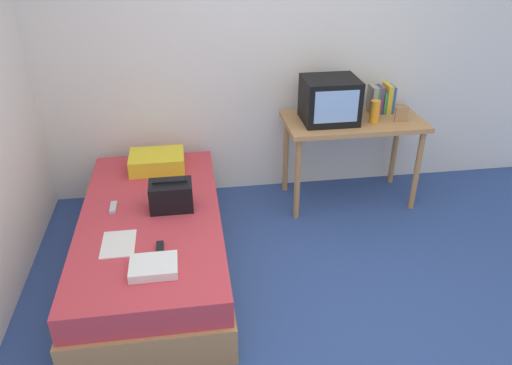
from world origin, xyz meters
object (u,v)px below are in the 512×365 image
Objects in this scene: tv at (330,100)px; remote_dark at (160,249)px; water_bottle at (375,112)px; pillow at (157,161)px; desk at (353,130)px; folded_towel at (154,267)px; bed at (153,241)px; handbag at (171,196)px; remote_silver at (113,207)px; magazine at (118,244)px; book_row at (381,99)px; picture_frame at (402,114)px.

remote_dark is at bearing -139.91° from tv.
pillow is (-1.79, 0.07, -0.35)m from water_bottle.
desk is 2.14m from folded_towel.
remote_dark is (-1.39, -1.17, -0.49)m from tv.
bed is 0.37m from handbag.
remote_silver reaches higher than bed.
handbag is 1.07× the size of folded_towel.
book_row is at bearing 29.15° from magazine.
handbag is at bearing -153.09° from tv.
picture_frame is at bearing -9.82° from tv.
handbag is (0.16, 0.06, 0.33)m from bed.
tv is 1.52× the size of magazine.
handbag is at bearing -156.42° from desk.
picture_frame reaches higher than remote_silver.
remote_silver is at bearing -166.02° from water_bottle.
remote_dark is 0.65m from remote_silver.
water_bottle is at bearing -121.16° from book_row.
pillow is 1.51× the size of magazine.
magazine is (-1.65, -1.06, -0.50)m from tv.
desk is 9.39× the size of picture_frame.
desk is at bearing 23.40° from bed.
water_bottle is 0.65× the size of magazine.
folded_towel is at bearing -140.33° from desk.
remote_dark reaches higher than bed.
desk is at bearing 143.37° from water_bottle.
folded_towel is (-1.64, -1.36, -0.20)m from desk.
handbag reaches higher than pillow.
folded_towel is (0.31, -0.74, 0.02)m from remote_silver.
folded_towel is (0.23, -0.29, 0.02)m from magazine.
book_row is at bearing 58.84° from water_bottle.
remote_dark is (-1.98, -1.07, -0.38)m from picture_frame.
handbag is at bearing -163.52° from picture_frame.
book_row is at bearing 25.61° from desk.
desk reaches higher than magazine.
magazine is at bearing -156.82° from picture_frame.
book_row is (0.28, 0.13, 0.22)m from desk.
water_bottle is at bearing 31.51° from remote_dark.
desk is 1.66m from pillow.
tv reaches higher than folded_towel.
folded_towel is at bearing -148.04° from picture_frame.
water_bottle reaches higher than picture_frame.
remote_dark and remote_silver have the same top height.
pillow reaches higher than magazine.
folded_towel is at bearing -51.73° from magazine.
folded_towel is at bearing -98.75° from handbag.
picture_frame is 2.40m from folded_towel.
magazine is 1.04× the size of folded_towel.
desk is at bearing -154.39° from book_row.
water_bottle is 0.77× the size of book_row.
water_bottle is 1.21× the size of remote_dark.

